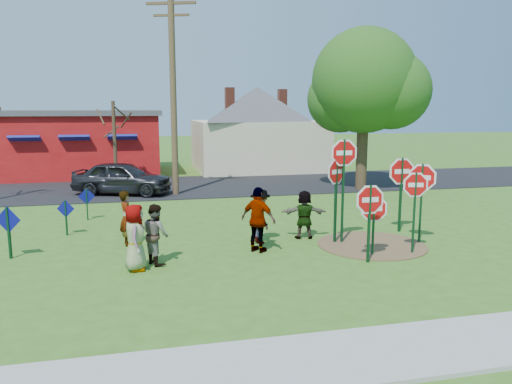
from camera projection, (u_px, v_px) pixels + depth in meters
ground at (217, 246)px, 14.76m from camera, size 120.00×120.00×0.00m
sidewalk at (286, 365)px, 7.84m from camera, size 22.00×1.80×0.08m
road at (183, 186)px, 25.80m from camera, size 120.00×7.50×0.04m
dirt_patch at (372, 245)px, 14.81m from camera, size 3.20×3.20×0.03m
red_building at (82, 142)px, 30.47m from camera, size 9.40×7.69×3.90m
cream_house at (257, 125)px, 32.79m from camera, size 9.40×9.40×6.50m
stop_sign_a at (370, 206)px, 12.93m from camera, size 1.05×0.07×2.21m
stop_sign_b at (344, 164)px, 14.70m from camera, size 1.09×0.08×3.27m
stop_sign_c at (415, 194)px, 13.71m from camera, size 0.92×0.25×2.42m
stop_sign_d at (401, 177)px, 16.17m from camera, size 1.19×0.08×2.60m
stop_sign_e at (374, 213)px, 13.63m from camera, size 1.00×0.19×1.82m
stop_sign_f at (422, 183)px, 14.79m from camera, size 0.86×0.72×2.55m
stop_sign_g at (336, 181)px, 14.78m from camera, size 0.91×0.53×2.69m
blue_diamond_b at (8, 226)px, 13.37m from camera, size 0.69×0.28×1.44m
blue_diamond_c at (66, 213)px, 15.87m from camera, size 0.55×0.17×1.15m
blue_diamond_d at (87, 200)px, 18.05m from camera, size 0.58×0.10×1.17m
person_a at (135, 238)px, 12.41m from camera, size 0.58×0.85×1.68m
person_b at (126, 218)px, 14.73m from camera, size 0.49×0.65×1.63m
person_c at (156, 234)px, 12.96m from camera, size 0.87×0.95×1.59m
person_d at (260, 216)px, 14.97m from camera, size 0.70×1.11×1.65m
person_e at (258, 220)px, 13.98m from camera, size 1.09×1.09×1.86m
person_f at (304, 214)px, 15.49m from camera, size 1.47×0.71×1.52m
suv at (122, 178)px, 23.30m from camera, size 4.88×3.30×1.54m
utility_pole at (173, 90)px, 22.62m from camera, size 2.16×0.89×9.22m
leafy_tree at (367, 86)px, 24.00m from camera, size 5.53×5.04×7.85m
bare_tree_east at (114, 132)px, 25.39m from camera, size 1.80×1.80×4.39m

